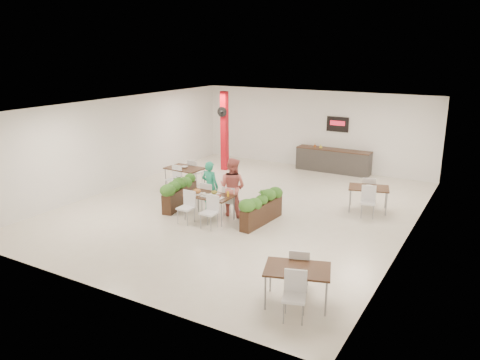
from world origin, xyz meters
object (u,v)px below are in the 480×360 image
(main_table, at_px, (209,199))
(side_table_b, at_px, (369,191))
(red_column, at_px, (224,130))
(diner_woman, at_px, (232,187))
(side_table_a, at_px, (185,171))
(service_counter, at_px, (333,160))
(side_table_c, at_px, (297,274))
(planter_left, at_px, (180,191))
(diner_man, at_px, (210,186))
(planter_right, at_px, (262,207))

(main_table, bearing_deg, side_table_b, 38.96)
(red_column, bearing_deg, diner_woman, -55.78)
(diner_woman, distance_m, side_table_a, 3.32)
(service_counter, height_order, side_table_c, service_counter)
(planter_left, distance_m, side_table_c, 6.60)
(diner_woman, relative_size, side_table_b, 1.05)
(main_table, relative_size, side_table_c, 0.98)
(planter_left, bearing_deg, side_table_a, 121.79)
(red_column, xyz_separation_m, main_table, (2.67, -5.19, -1.01))
(side_table_b, distance_m, side_table_c, 6.15)
(red_column, relative_size, service_counter, 1.07)
(side_table_c, bearing_deg, planter_left, 128.75)
(side_table_a, bearing_deg, planter_left, -54.60)
(planter_left, height_order, side_table_c, planter_left)
(side_table_c, bearing_deg, side_table_a, 122.91)
(red_column, height_order, side_table_b, red_column)
(diner_man, xyz_separation_m, side_table_b, (4.21, 2.43, -0.15))
(diner_woman, xyz_separation_m, side_table_c, (3.68, -3.71, -0.25))
(service_counter, bearing_deg, planter_right, -88.58)
(red_column, relative_size, diner_man, 2.04)
(side_table_c, bearing_deg, main_table, 124.81)
(service_counter, relative_size, main_table, 1.84)
(diner_woman, bearing_deg, planter_right, 171.04)
(planter_right, relative_size, side_table_b, 1.14)
(red_column, height_order, diner_woman, red_column)
(planter_left, bearing_deg, diner_man, 7.31)
(red_column, xyz_separation_m, side_table_c, (6.76, -8.24, -1.01))
(diner_woman, bearing_deg, service_counter, -97.50)
(main_table, relative_size, planter_right, 0.85)
(planter_left, distance_m, side_table_b, 5.87)
(main_table, distance_m, planter_left, 1.55)
(main_table, xyz_separation_m, side_table_b, (3.82, 3.09, -0.01))
(service_counter, bearing_deg, diner_woman, -98.14)
(service_counter, distance_m, diner_man, 6.63)
(service_counter, height_order, side_table_a, service_counter)
(main_table, height_order, diner_man, diner_man)
(side_table_a, bearing_deg, red_column, 96.80)
(diner_man, distance_m, diner_woman, 0.81)
(service_counter, xyz_separation_m, planter_left, (-2.78, -6.53, 0.02))
(side_table_b, bearing_deg, diner_woman, -159.23)
(service_counter, distance_m, planter_left, 7.10)
(red_column, distance_m, planter_right, 6.39)
(diner_woman, distance_m, planter_left, 1.90)
(main_table, xyz_separation_m, side_table_a, (-2.51, 2.22, 0.00))
(planter_left, height_order, planter_right, planter_left)
(main_table, distance_m, side_table_b, 4.91)
(side_table_b, bearing_deg, diner_man, -164.71)
(planter_left, bearing_deg, side_table_b, 25.99)
(diner_woman, height_order, planter_right, diner_woman)
(main_table, height_order, planter_right, planter_right)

